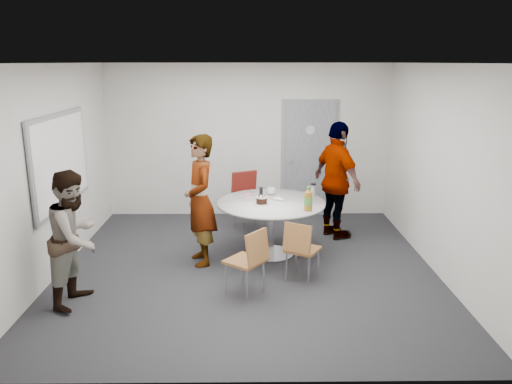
{
  "coord_description": "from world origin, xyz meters",
  "views": [
    {
      "loc": [
        0.04,
        -6.3,
        2.72
      ],
      "look_at": [
        0.12,
        0.25,
        1.0
      ],
      "focal_mm": 35.0,
      "sensor_mm": 36.0,
      "label": 1
    }
  ],
  "objects_px": {
    "chair_near_left": "(250,256)",
    "person_left": "(75,238)",
    "door": "(309,159)",
    "table": "(273,209)",
    "chair_near_right": "(300,246)",
    "whiteboard": "(61,161)",
    "person_right": "(337,181)",
    "person_main": "(200,200)",
    "chair_far": "(247,194)"
  },
  "relations": [
    {
      "from": "whiteboard",
      "to": "person_right",
      "type": "height_order",
      "value": "whiteboard"
    },
    {
      "from": "chair_far",
      "to": "person_main",
      "type": "height_order",
      "value": "person_main"
    },
    {
      "from": "chair_near_left",
      "to": "person_left",
      "type": "distance_m",
      "value": 2.01
    },
    {
      "from": "person_main",
      "to": "person_right",
      "type": "distance_m",
      "value": 2.27
    },
    {
      "from": "person_main",
      "to": "chair_near_left",
      "type": "bearing_deg",
      "value": 14.88
    },
    {
      "from": "person_left",
      "to": "person_right",
      "type": "distance_m",
      "value": 3.99
    },
    {
      "from": "table",
      "to": "chair_near_left",
      "type": "relative_size",
      "value": 1.84
    },
    {
      "from": "door",
      "to": "person_left",
      "type": "bearing_deg",
      "value": -131.69
    },
    {
      "from": "door",
      "to": "chair_near_right",
      "type": "relative_size",
      "value": 2.67
    },
    {
      "from": "whiteboard",
      "to": "person_main",
      "type": "distance_m",
      "value": 1.9
    },
    {
      "from": "whiteboard",
      "to": "person_right",
      "type": "xyz_separation_m",
      "value": [
        3.85,
        1.03,
        -0.53
      ]
    },
    {
      "from": "person_main",
      "to": "person_right",
      "type": "relative_size",
      "value": 0.97
    },
    {
      "from": "chair_near_left",
      "to": "person_left",
      "type": "relative_size",
      "value": 0.53
    },
    {
      "from": "table",
      "to": "door",
      "type": "bearing_deg",
      "value": 69.91
    },
    {
      "from": "table",
      "to": "chair_near_left",
      "type": "bearing_deg",
      "value": -104.06
    },
    {
      "from": "whiteboard",
      "to": "chair_near_left",
      "type": "bearing_deg",
      "value": -22.43
    },
    {
      "from": "whiteboard",
      "to": "person_right",
      "type": "bearing_deg",
      "value": 14.95
    },
    {
      "from": "person_left",
      "to": "chair_near_left",
      "type": "bearing_deg",
      "value": -76.07
    },
    {
      "from": "table",
      "to": "person_main",
      "type": "bearing_deg",
      "value": -165.38
    },
    {
      "from": "chair_near_right",
      "to": "person_main",
      "type": "distance_m",
      "value": 1.51
    },
    {
      "from": "person_left",
      "to": "table",
      "type": "bearing_deg",
      "value": -47.88
    },
    {
      "from": "person_left",
      "to": "person_main",
      "type": "bearing_deg",
      "value": -37.99
    },
    {
      "from": "person_right",
      "to": "person_main",
      "type": "bearing_deg",
      "value": 90.23
    },
    {
      "from": "table",
      "to": "chair_far",
      "type": "distance_m",
      "value": 1.25
    },
    {
      "from": "whiteboard",
      "to": "chair_near_left",
      "type": "xyz_separation_m",
      "value": [
        2.5,
        -1.03,
        -0.95
      ]
    },
    {
      "from": "person_main",
      "to": "person_right",
      "type": "bearing_deg",
      "value": 98.46
    },
    {
      "from": "whiteboard",
      "to": "person_right",
      "type": "relative_size",
      "value": 1.03
    },
    {
      "from": "door",
      "to": "chair_far",
      "type": "relative_size",
      "value": 2.19
    },
    {
      "from": "table",
      "to": "person_left",
      "type": "bearing_deg",
      "value": -148.6
    },
    {
      "from": "chair_near_left",
      "to": "person_right",
      "type": "distance_m",
      "value": 2.5
    },
    {
      "from": "door",
      "to": "person_right",
      "type": "distance_m",
      "value": 1.29
    },
    {
      "from": "chair_far",
      "to": "person_left",
      "type": "xyz_separation_m",
      "value": [
        -1.94,
        -2.6,
        0.19
      ]
    },
    {
      "from": "chair_near_left",
      "to": "person_left",
      "type": "xyz_separation_m",
      "value": [
        -1.99,
        -0.11,
        0.28
      ]
    },
    {
      "from": "chair_far",
      "to": "person_right",
      "type": "distance_m",
      "value": 1.5
    },
    {
      "from": "door",
      "to": "chair_near_right",
      "type": "bearing_deg",
      "value": -98.45
    },
    {
      "from": "table",
      "to": "chair_near_left",
      "type": "distance_m",
      "value": 1.35
    },
    {
      "from": "person_left",
      "to": "whiteboard",
      "type": "bearing_deg",
      "value": 34.8
    },
    {
      "from": "chair_near_right",
      "to": "chair_far",
      "type": "distance_m",
      "value": 2.2
    },
    {
      "from": "chair_near_right",
      "to": "door",
      "type": "bearing_deg",
      "value": 111.34
    },
    {
      "from": "person_right",
      "to": "door",
      "type": "bearing_deg",
      "value": -13.4
    },
    {
      "from": "person_right",
      "to": "person_left",
      "type": "bearing_deg",
      "value": 96.57
    },
    {
      "from": "table",
      "to": "chair_near_right",
      "type": "xyz_separation_m",
      "value": [
        0.3,
        -0.9,
        -0.21
      ]
    },
    {
      "from": "person_left",
      "to": "chair_near_right",
      "type": "bearing_deg",
      "value": -68.16
    },
    {
      "from": "door",
      "to": "chair_far",
      "type": "bearing_deg",
      "value": -143.43
    },
    {
      "from": "door",
      "to": "table",
      "type": "xyz_separation_m",
      "value": [
        -0.74,
        -2.01,
        -0.34
      ]
    },
    {
      "from": "chair_near_right",
      "to": "person_main",
      "type": "height_order",
      "value": "person_main"
    },
    {
      "from": "chair_near_left",
      "to": "person_left",
      "type": "bearing_deg",
      "value": 131.06
    },
    {
      "from": "whiteboard",
      "to": "chair_near_right",
      "type": "relative_size",
      "value": 2.4
    },
    {
      "from": "person_left",
      "to": "door",
      "type": "bearing_deg",
      "value": -30.97
    },
    {
      "from": "chair_near_left",
      "to": "chair_far",
      "type": "distance_m",
      "value": 2.49
    }
  ]
}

